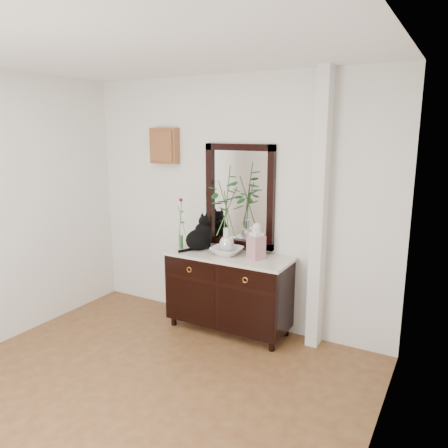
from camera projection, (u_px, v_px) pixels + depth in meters
The scene contains 11 objects.
ground_plane at pixel (108, 417), 3.33m from camera, with size 3.60×4.00×0.02m, color brown.
wall_back at pixel (232, 203), 4.72m from camera, with size 3.60×0.04×2.70m, color silver.
pilaster at pixel (320, 213), 4.18m from camera, with size 0.12×0.20×2.70m, color silver.
sideboard at pixel (229, 289), 4.65m from camera, with size 1.33×0.52×0.82m.
wall_mirror at pixel (239, 196), 4.64m from camera, with size 0.80×0.06×1.10m.
key_cabinet at pixel (165, 146), 4.97m from camera, with size 0.35×0.10×0.40m, color brown.
cat at pixel (199, 233), 4.73m from camera, with size 0.27×0.33×0.38m, color black, non-canonical shape.
lotus_bowl at pixel (227, 251), 4.57m from camera, with size 0.33×0.33×0.08m, color silver.
vase_branches at pixel (227, 209), 4.47m from camera, with size 0.44×0.44×0.93m, color silver, non-canonical shape.
bud_vase_rose at pixel (181, 223), 4.74m from camera, with size 0.07×0.07×0.58m, color #2B6C30, non-canonical shape.
ginger_jar at pixel (256, 240), 4.40m from camera, with size 0.14×0.14×0.38m, color silver, non-canonical shape.
Camera 1 is at (2.20, -2.13, 2.14)m, focal length 35.00 mm.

